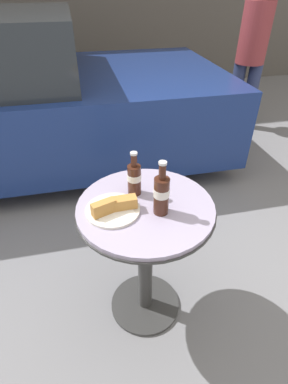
{
  "coord_description": "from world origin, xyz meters",
  "views": [
    {
      "loc": [
        -0.23,
        -1.0,
        1.56
      ],
      "look_at": [
        0.0,
        0.03,
        0.79
      ],
      "focal_mm": 28.0,
      "sensor_mm": 36.0,
      "label": 1
    }
  ],
  "objects": [
    {
      "name": "lunch_plate_near",
      "position": [
        -0.14,
        -0.01,
        0.76
      ],
      "size": [
        0.23,
        0.23,
        0.07
      ],
      "color": "silver",
      "rests_on": "bistro_table"
    },
    {
      "name": "pedestrian",
      "position": [
        1.71,
        2.24,
        0.88
      ],
      "size": [
        0.32,
        0.32,
        1.55
      ],
      "color": "navy",
      "rests_on": "ground_plane"
    },
    {
      "name": "bistro_table",
      "position": [
        0.0,
        0.0,
        0.53
      ],
      "size": [
        0.62,
        0.62,
        0.74
      ],
      "color": "#333333",
      "rests_on": "ground_plane"
    },
    {
      "name": "ground_plane",
      "position": [
        0.0,
        0.0,
        0.0
      ],
      "size": [
        30.0,
        30.0,
        0.0
      ],
      "primitive_type": "plane",
      "color": "slate"
    },
    {
      "name": "cola_bottle_left",
      "position": [
        0.05,
        -0.06,
        0.84
      ],
      "size": [
        0.07,
        0.07,
        0.25
      ],
      "color": "#3D1E14",
      "rests_on": "bistro_table"
    },
    {
      "name": "cola_bottle_right",
      "position": [
        -0.03,
        0.1,
        0.82
      ],
      "size": [
        0.06,
        0.06,
        0.21
      ],
      "color": "#3D1E14",
      "rests_on": "bistro_table"
    }
  ]
}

